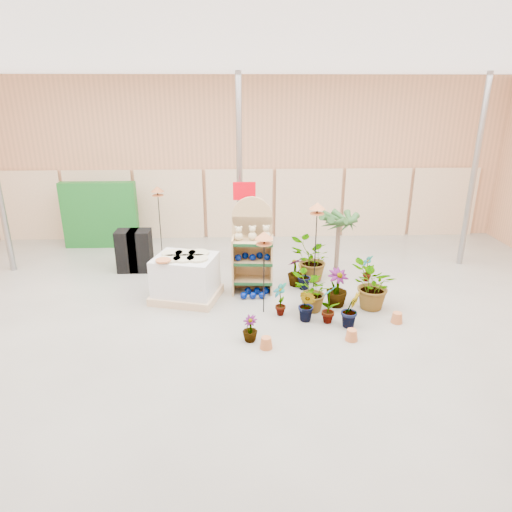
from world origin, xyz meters
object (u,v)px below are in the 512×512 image
at_px(display_shelf, 252,249).
at_px(potted_plant_2, 312,292).
at_px(pallet_stack, 186,278).
at_px(bird_table_front, 264,238).

height_order(display_shelf, potted_plant_2, display_shelf).
distance_m(pallet_stack, bird_table_front, 2.01).
height_order(display_shelf, pallet_stack, display_shelf).
bearing_deg(display_shelf, pallet_stack, -158.76).
height_order(bird_table_front, potted_plant_2, bird_table_front).
bearing_deg(bird_table_front, pallet_stack, 156.36).
bearing_deg(potted_plant_2, pallet_stack, 164.76).
bearing_deg(display_shelf, potted_plant_2, -39.97).
distance_m(bird_table_front, potted_plant_2, 1.46).
bearing_deg(bird_table_front, potted_plant_2, 0.14).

